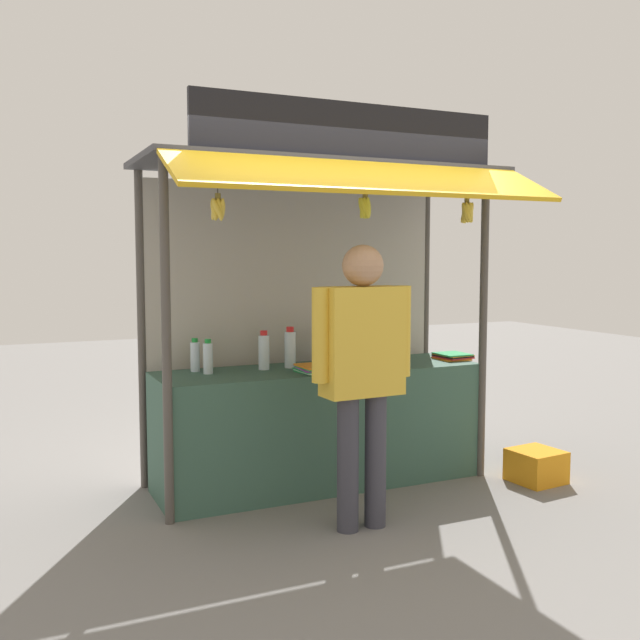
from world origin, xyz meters
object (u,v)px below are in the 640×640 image
(water_bottle_back_right, at_px, (319,346))
(plastic_crate, at_px, (536,466))
(banana_bunch_inner_right, at_px, (365,207))
(water_bottle_far_left, at_px, (264,351))
(magazine_stack_right, at_px, (313,369))
(magazine_stack_mid_right, at_px, (453,356))
(water_bottle_mid_left, at_px, (320,346))
(water_bottle_far_right, at_px, (290,349))
(vendor_person, at_px, (362,360))
(water_bottle_center, at_px, (208,357))
(banana_bunch_inner_left, at_px, (218,209))
(water_bottle_left, at_px, (195,356))
(banana_bunch_rightmost, at_px, (467,212))

(water_bottle_back_right, xyz_separation_m, plastic_crate, (1.44, -0.74, -0.89))
(banana_bunch_inner_right, xyz_separation_m, plastic_crate, (1.35, -0.20, -1.88))
(water_bottle_far_left, xyz_separation_m, banana_bunch_inner_right, (0.53, -0.53, 1.00))
(magazine_stack_right, height_order, magazine_stack_mid_right, magazine_stack_right)
(water_bottle_mid_left, relative_size, water_bottle_far_left, 0.95)
(water_bottle_far_right, height_order, water_bottle_back_right, water_bottle_back_right)
(water_bottle_far_left, xyz_separation_m, vendor_person, (0.27, -1.00, 0.05))
(magazine_stack_right, relative_size, magazine_stack_mid_right, 1.02)
(water_bottle_mid_left, xyz_separation_m, magazine_stack_right, (-0.25, -0.44, -0.10))
(water_bottle_far_right, height_order, water_bottle_center, water_bottle_far_right)
(magazine_stack_mid_right, distance_m, banana_bunch_inner_left, 2.32)
(water_bottle_mid_left, height_order, magazine_stack_right, water_bottle_mid_left)
(water_bottle_left, relative_size, banana_bunch_rightmost, 0.85)
(water_bottle_mid_left, bearing_deg, water_bottle_center, -169.72)
(magazine_stack_right, bearing_deg, vendor_person, -89.53)
(water_bottle_far_left, height_order, magazine_stack_mid_right, water_bottle_far_left)
(water_bottle_left, bearing_deg, banana_bunch_inner_left, -91.46)
(banana_bunch_inner_left, distance_m, plastic_crate, 3.01)
(water_bottle_left, bearing_deg, banana_bunch_inner_right, -33.22)
(magazine_stack_right, relative_size, banana_bunch_inner_right, 1.08)
(water_bottle_center, xyz_separation_m, banana_bunch_rightmost, (1.77, -0.52, 1.01))
(banana_bunch_inner_left, bearing_deg, magazine_stack_mid_right, 11.07)
(water_bottle_left, relative_size, water_bottle_center, 0.98)
(water_bottle_center, distance_m, magazine_stack_mid_right, 1.95)
(water_bottle_center, distance_m, banana_bunch_inner_left, 1.12)
(water_bottle_center, xyz_separation_m, magazine_stack_right, (0.67, -0.27, -0.09))
(water_bottle_far_left, xyz_separation_m, plastic_crate, (1.88, -0.73, -0.88))
(water_bottle_mid_left, height_order, vendor_person, vendor_person)
(magazine_stack_right, bearing_deg, water_bottle_center, 158.20)
(water_bottle_back_right, height_order, magazine_stack_right, water_bottle_back_right)
(water_bottle_mid_left, bearing_deg, water_bottle_far_right, -153.29)
(magazine_stack_mid_right, height_order, plastic_crate, magazine_stack_mid_right)
(banana_bunch_rightmost, bearing_deg, water_bottle_center, 163.58)
(water_bottle_mid_left, relative_size, water_bottle_back_right, 0.85)
(water_bottle_back_right, xyz_separation_m, banana_bunch_rightmost, (0.92, -0.54, 0.98))
(water_bottle_left, relative_size, water_bottle_far_left, 0.84)
(magazine_stack_mid_right, bearing_deg, water_bottle_far_left, 175.01)
(water_bottle_far_left, bearing_deg, banana_bunch_inner_left, -132.62)
(water_bottle_far_left, distance_m, vendor_person, 1.04)
(magazine_stack_right, relative_size, plastic_crate, 0.83)
(water_bottle_center, bearing_deg, banana_bunch_rightmost, -16.42)
(water_bottle_far_left, height_order, banana_bunch_inner_left, banana_bunch_inner_left)
(magazine_stack_mid_right, bearing_deg, water_bottle_far_right, 174.05)
(water_bottle_center, relative_size, banana_bunch_rightmost, 0.87)
(magazine_stack_mid_right, xyz_separation_m, banana_bunch_inner_left, (-2.02, -0.40, 1.08))
(water_bottle_center, distance_m, vendor_person, 1.20)
(water_bottle_back_right, bearing_deg, vendor_person, -99.88)
(water_bottle_far_right, distance_m, banana_bunch_inner_left, 1.30)
(water_bottle_far_right, height_order, plastic_crate, water_bottle_far_right)
(banana_bunch_rightmost, bearing_deg, water_bottle_back_right, 149.42)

